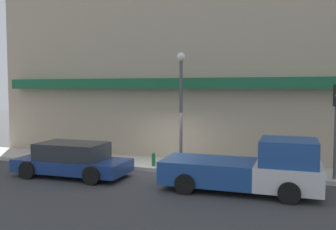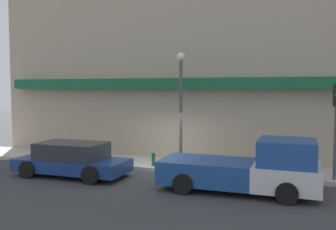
{
  "view_description": "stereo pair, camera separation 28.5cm",
  "coord_description": "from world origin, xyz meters",
  "views": [
    {
      "loc": [
        5.4,
        -14.59,
        3.55
      ],
      "look_at": [
        0.11,
        0.99,
        2.37
      ],
      "focal_mm": 40.0,
      "sensor_mm": 36.0,
      "label": 1
    },
    {
      "loc": [
        5.67,
        -14.49,
        3.55
      ],
      "look_at": [
        0.11,
        0.99,
        2.37
      ],
      "focal_mm": 40.0,
      "sensor_mm": 36.0,
      "label": 2
    }
  ],
  "objects": [
    {
      "name": "ground_plane",
      "position": [
        0.0,
        0.0,
        0.0
      ],
      "size": [
        80.0,
        80.0,
        0.0
      ],
      "primitive_type": "plane",
      "color": "#38383A"
    },
    {
      "name": "sidewalk",
      "position": [
        0.0,
        1.24,
        0.09
      ],
      "size": [
        36.0,
        2.48,
        0.17
      ],
      "color": "#B7B2A8",
      "rests_on": "ground"
    },
    {
      "name": "building",
      "position": [
        0.02,
        3.96,
        5.03
      ],
      "size": [
        19.8,
        3.8,
        10.65
      ],
      "color": "tan",
      "rests_on": "ground"
    },
    {
      "name": "pickup_truck",
      "position": [
        4.03,
        -1.72,
        0.81
      ],
      "size": [
        5.36,
        2.27,
        1.87
      ],
      "rotation": [
        0.0,
        0.0,
        -0.03
      ],
      "color": "silver",
      "rests_on": "ground"
    },
    {
      "name": "parked_car",
      "position": [
        -3.04,
        -1.72,
        0.67
      ],
      "size": [
        4.61,
        2.1,
        1.36
      ],
      "rotation": [
        0.0,
        0.0,
        0.03
      ],
      "color": "navy",
      "rests_on": "ground"
    },
    {
      "name": "fire_hydrant",
      "position": [
        -0.35,
        0.42,
        0.47
      ],
      "size": [
        0.16,
        0.16,
        0.6
      ],
      "color": "#196633",
      "rests_on": "sidewalk"
    },
    {
      "name": "street_lamp",
      "position": [
        0.8,
        0.72,
        3.28
      ],
      "size": [
        0.36,
        0.36,
        4.89
      ],
      "color": "#4C4C4C",
      "rests_on": "sidewalk"
    },
    {
      "name": "traffic_light",
      "position": [
        6.86,
        0.33,
        2.6
      ],
      "size": [
        0.28,
        0.42,
        3.52
      ],
      "color": "#4C4C4C",
      "rests_on": "sidewalk"
    }
  ]
}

